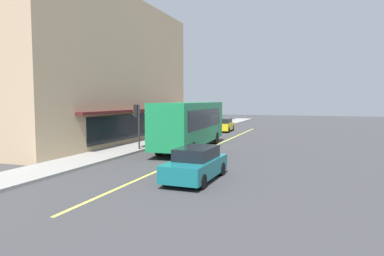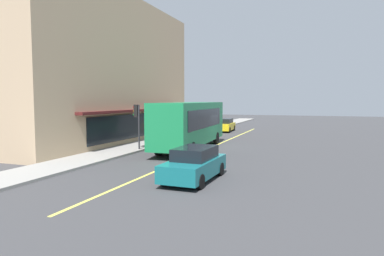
# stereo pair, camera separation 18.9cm
# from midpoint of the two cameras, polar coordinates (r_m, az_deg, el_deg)

# --- Properties ---
(ground) EXTENTS (120.00, 120.00, 0.00)m
(ground) POSITION_cam_midpoint_polar(r_m,az_deg,el_deg) (27.87, 3.78, -3.00)
(ground) COLOR #38383A
(sidewalk) EXTENTS (80.00, 2.91, 0.15)m
(sidewalk) POSITION_cam_midpoint_polar(r_m,az_deg,el_deg) (29.85, -6.26, -2.36)
(sidewalk) COLOR gray
(sidewalk) RESTS_ON ground
(lane_centre_stripe) EXTENTS (36.00, 0.16, 0.01)m
(lane_centre_stripe) POSITION_cam_midpoint_polar(r_m,az_deg,el_deg) (27.87, 3.78, -2.99)
(lane_centre_stripe) COLOR #D8D14C
(lane_centre_stripe) RESTS_ON ground
(storefront_building) EXTENTS (22.51, 9.38, 12.36)m
(storefront_building) POSITION_cam_midpoint_polar(r_m,az_deg,el_deg) (32.56, -15.89, 8.81)
(storefront_building) COLOR tan
(storefront_building) RESTS_ON ground
(bus) EXTENTS (11.25, 3.15, 3.50)m
(bus) POSITION_cam_midpoint_polar(r_m,az_deg,el_deg) (25.97, 0.03, 0.86)
(bus) COLOR #197F47
(bus) RESTS_ON ground
(traffic_light) EXTENTS (0.30, 0.52, 3.20)m
(traffic_light) POSITION_cam_midpoint_polar(r_m,az_deg,el_deg) (25.33, -8.80, 1.95)
(traffic_light) COLOR #2D2D33
(traffic_light) RESTS_ON sidewalk
(car_yellow) EXTENTS (4.40, 2.06, 1.52)m
(car_yellow) POSITION_cam_midpoint_polar(r_m,az_deg,el_deg) (41.00, 5.52, 0.47)
(car_yellow) COLOR yellow
(car_yellow) RESTS_ON ground
(car_teal) EXTENTS (4.34, 1.94, 1.52)m
(car_teal) POSITION_cam_midpoint_polar(r_m,az_deg,el_deg) (16.04, 0.71, -5.95)
(car_teal) COLOR #14666B
(car_teal) RESTS_ON ground
(pedestrian_mid_block) EXTENTS (0.34, 0.34, 1.56)m
(pedestrian_mid_block) POSITION_cam_midpoint_polar(r_m,az_deg,el_deg) (37.15, -1.24, 0.58)
(pedestrian_mid_block) COLOR black
(pedestrian_mid_block) RESTS_ON sidewalk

